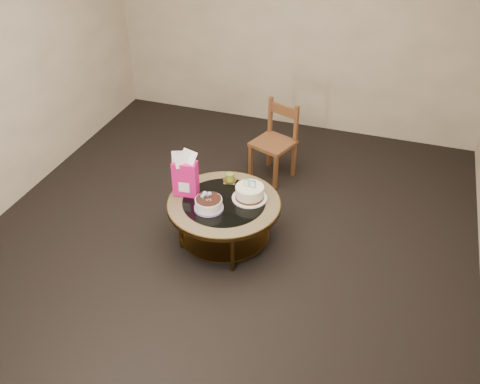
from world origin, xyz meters
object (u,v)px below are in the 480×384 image
(decorated_cake, at_px, (209,204))
(gift_bag, at_px, (185,174))
(cream_cake, at_px, (250,193))
(dining_chair, at_px, (275,141))
(coffee_table, at_px, (224,209))

(decorated_cake, distance_m, gift_bag, 0.35)
(decorated_cake, relative_size, cream_cake, 0.81)
(cream_cake, distance_m, gift_bag, 0.59)
(gift_bag, xyz_separation_m, dining_chair, (0.49, 1.23, -0.24))
(coffee_table, distance_m, dining_chair, 1.24)
(coffee_table, xyz_separation_m, dining_chair, (0.13, 1.24, 0.05))
(decorated_cake, xyz_separation_m, cream_cake, (0.29, 0.26, 0.01))
(gift_bag, bearing_deg, coffee_table, -7.85)
(coffee_table, bearing_deg, dining_chair, 84.19)
(dining_chair, bearing_deg, decorated_cake, -78.21)
(coffee_table, xyz_separation_m, decorated_cake, (-0.09, -0.14, 0.13))
(decorated_cake, xyz_separation_m, dining_chair, (0.21, 1.38, -0.08))
(coffee_table, relative_size, cream_cake, 3.24)
(coffee_table, distance_m, gift_bag, 0.47)
(decorated_cake, height_order, gift_bag, gift_bag)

